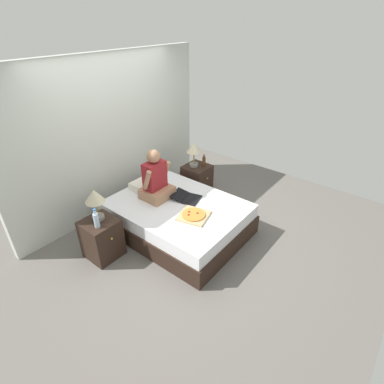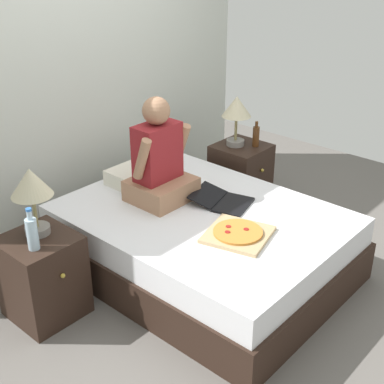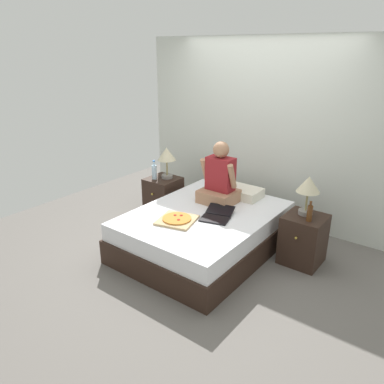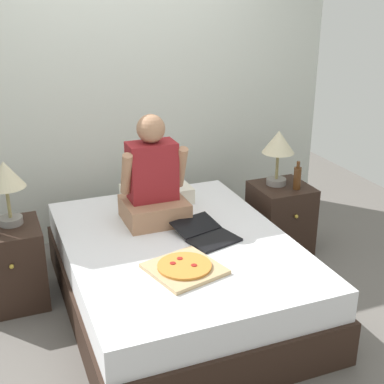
{
  "view_description": "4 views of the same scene",
  "coord_description": "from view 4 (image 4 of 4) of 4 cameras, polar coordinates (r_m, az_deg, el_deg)",
  "views": [
    {
      "loc": [
        -2.8,
        -2.51,
        2.95
      ],
      "look_at": [
        0.09,
        -0.21,
        0.74
      ],
      "focal_mm": 28.0,
      "sensor_mm": 36.0,
      "label": 1
    },
    {
      "loc": [
        -2.57,
        -2.18,
        2.32
      ],
      "look_at": [
        -0.15,
        -0.02,
        0.72
      ],
      "focal_mm": 50.0,
      "sensor_mm": 36.0,
      "label": 2
    },
    {
      "loc": [
        2.37,
        -3.33,
        2.34
      ],
      "look_at": [
        -0.0,
        -0.24,
        0.83
      ],
      "focal_mm": 35.0,
      "sensor_mm": 36.0,
      "label": 3
    },
    {
      "loc": [
        -1.1,
        -3.02,
        2.13
      ],
      "look_at": [
        0.1,
        0.01,
        0.83
      ],
      "focal_mm": 50.0,
      "sensor_mm": 36.0,
      "label": 4
    }
  ],
  "objects": [
    {
      "name": "bed",
      "position": [
        3.73,
        -1.44,
        -8.67
      ],
      "size": [
        1.5,
        1.99,
        0.5
      ],
      "color": "black",
      "rests_on": "ground"
    },
    {
      "name": "lamp_on_right_nightstand",
      "position": [
        4.31,
        9.2,
        4.89
      ],
      "size": [
        0.26,
        0.26,
        0.45
      ],
      "color": "gray",
      "rests_on": "nightstand_right"
    },
    {
      "name": "person_seated",
      "position": [
        3.81,
        -4.18,
        1.0
      ],
      "size": [
        0.47,
        0.4,
        0.78
      ],
      "color": "#A37556",
      "rests_on": "bed"
    },
    {
      "name": "pillow",
      "position": [
        4.23,
        -3.8,
        -0.18
      ],
      "size": [
        0.52,
        0.34,
        0.12
      ],
      "primitive_type": "cube",
      "color": "silver",
      "rests_on": "bed"
    },
    {
      "name": "nightstand_right",
      "position": [
        4.49,
        9.38,
        -2.8
      ],
      "size": [
        0.44,
        0.47,
        0.58
      ],
      "color": "black",
      "rests_on": "ground"
    },
    {
      "name": "pizza_box",
      "position": [
        3.24,
        -0.81,
        -8.1
      ],
      "size": [
        0.49,
        0.49,
        0.04
      ],
      "color": "tan",
      "rests_on": "bed"
    },
    {
      "name": "beer_bottle",
      "position": [
        4.31,
        11.17,
        1.52
      ],
      "size": [
        0.06,
        0.06,
        0.23
      ],
      "color": "#512D14",
      "rests_on": "nightstand_right"
    },
    {
      "name": "laptop",
      "position": [
        3.63,
        1.71,
        -4.62
      ],
      "size": [
        0.41,
        0.48,
        0.07
      ],
      "color": "black",
      "rests_on": "bed"
    },
    {
      "name": "nightstand_left",
      "position": [
        3.94,
        -18.73,
        -7.44
      ],
      "size": [
        0.44,
        0.47,
        0.58
      ],
      "color": "black",
      "rests_on": "ground"
    },
    {
      "name": "wall_back",
      "position": [
        4.6,
        -7.52,
        10.47
      ],
      "size": [
        3.78,
        0.12,
        2.5
      ],
      "primitive_type": "cube",
      "color": "silver",
      "rests_on": "ground"
    },
    {
      "name": "ground_plane",
      "position": [
        3.86,
        -1.41,
        -11.83
      ],
      "size": [
        5.78,
        5.78,
        0.0
      ],
      "primitive_type": "plane",
      "color": "#66605B"
    },
    {
      "name": "lamp_on_left_nightstand",
      "position": [
        3.74,
        -19.3,
        1.31
      ],
      "size": [
        0.26,
        0.26,
        0.45
      ],
      "color": "gray",
      "rests_on": "nightstand_left"
    }
  ]
}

